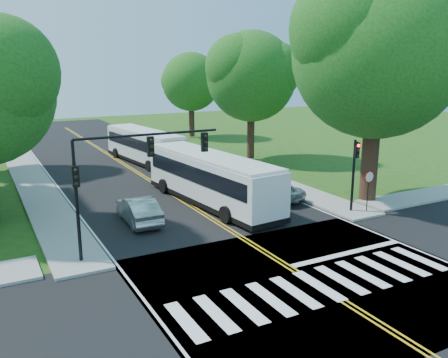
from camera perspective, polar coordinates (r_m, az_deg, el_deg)
ground at (r=20.86m, az=10.43°, el=-11.99°), size 140.00×140.00×0.00m
road at (r=35.83m, az=-7.65°, el=-0.96°), size 14.00×96.00×0.01m
cross_road at (r=20.86m, az=10.43°, el=-11.97°), size 60.00×12.00×0.01m
center_line at (r=39.50m, az=-9.69°, el=0.35°), size 0.36×70.00×0.01m
edge_line_w at (r=38.00m, az=-19.44°, el=-0.77°), size 0.12×70.00×0.01m
edge_line_e at (r=42.06m, az=-0.88°, el=1.35°), size 0.12×70.00×0.01m
crosswalk at (r=20.50m, az=11.31°, el=-12.45°), size 12.60×3.00×0.01m
stop_bar at (r=24.08m, az=14.67°, el=-8.60°), size 6.60×0.40×0.01m
sidewalk_nw at (r=40.72m, az=-22.19°, el=0.01°), size 2.60×40.00×0.15m
sidewalk_ne at (r=45.33m, az=-0.92°, el=2.32°), size 2.60×40.00×0.15m
tree_ne_big at (r=32.21m, az=17.99°, el=14.19°), size 10.80×10.80×14.91m
tree_east_mid at (r=45.16m, az=3.33°, el=12.20°), size 8.40×8.40×11.93m
tree_east_far at (r=59.85m, az=-3.98°, el=11.57°), size 7.20×7.20×10.34m
signal_nw at (r=22.34m, az=-11.61°, el=1.57°), size 7.15×0.46×5.66m
signal_ne at (r=29.72m, az=15.43°, el=1.52°), size 0.30×0.46×4.40m
stop_sign at (r=30.15m, az=17.02°, el=-0.24°), size 0.76×0.08×2.53m
bus_lead at (r=30.87m, az=-1.61°, el=0.12°), size 3.98×12.85×3.27m
bus_follow at (r=44.70m, az=-9.58°, el=3.98°), size 3.89×11.98×3.04m
hatchback at (r=27.84m, az=-10.27°, el=-3.66°), size 1.75×4.68×1.53m
suv at (r=32.21m, az=5.71°, el=-1.34°), size 3.18×5.08×1.31m
dark_sedan at (r=40.09m, az=-2.37°, el=1.75°), size 3.53×5.24×1.41m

